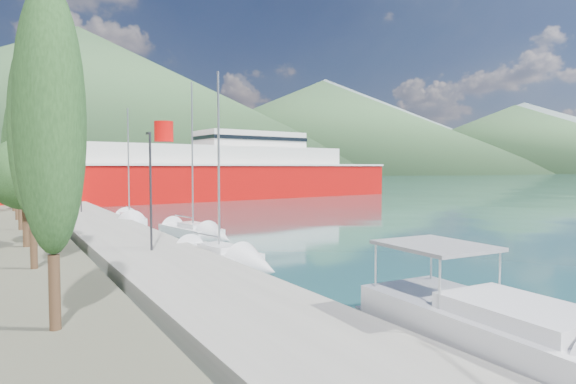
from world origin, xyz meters
TOP-DOWN VIEW (x-y plane):
  - ground at (0.00, 120.00)m, footprint 1400.00×1400.00m
  - quay at (-9.00, 26.00)m, footprint 5.00×88.00m
  - hills_far at (138.59, 618.73)m, footprint 1480.00×900.00m
  - hills_near at (98.04, 372.50)m, footprint 1010.00×520.00m
  - tree_row at (-14.42, 31.87)m, footprint 3.93×64.38m
  - lamp_posts at (-9.00, 13.41)m, footprint 0.15×47.52m
  - motor_cruiser at (-4.97, -5.91)m, footprint 3.44×10.09m
  - sailboat_near at (-5.47, 9.97)m, footprint 3.77×7.89m
  - sailboat_mid at (-3.26, 20.07)m, footprint 3.47×8.62m
  - sailboat_far at (-6.13, 29.57)m, footprint 3.33×7.79m
  - ferry at (14.62, 60.32)m, footprint 63.95×18.32m

SIDE VIEW (x-z plane):
  - ground at x=0.00m, z-range 0.00..0.00m
  - sailboat_mid at x=-3.26m, z-range -5.74..6.33m
  - sailboat_near at x=-5.47m, z-range -5.16..5.75m
  - sailboat_far at x=-6.13m, z-range -5.24..5.86m
  - quay at x=-9.00m, z-range 0.00..0.80m
  - motor_cruiser at x=-4.97m, z-range -1.23..2.44m
  - ferry at x=14.62m, z-range -2.45..10.08m
  - lamp_posts at x=-9.00m, z-range 1.05..7.11m
  - tree_row at x=-14.42m, z-range 0.20..11.37m
  - hills_near at x=98.04m, z-range -8.32..106.68m
  - hills_far at x=138.59m, z-range -12.61..167.39m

